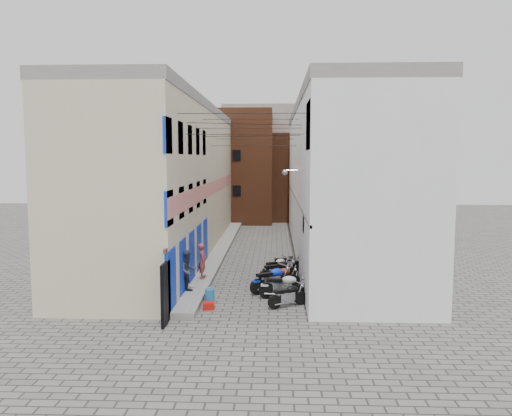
# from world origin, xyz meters

# --- Properties ---
(ground) EXTENTS (90.00, 90.00, 0.00)m
(ground) POSITION_xyz_m (0.00, 0.00, 0.00)
(ground) COLOR #585653
(ground) RESTS_ON ground
(plinth) EXTENTS (0.90, 26.00, 0.25)m
(plinth) POSITION_xyz_m (-2.05, 13.00, 0.12)
(plinth) COLOR slate
(plinth) RESTS_ON ground
(building_left) EXTENTS (5.10, 27.00, 9.00)m
(building_left) POSITION_xyz_m (-4.98, 12.95, 4.50)
(building_left) COLOR beige
(building_left) RESTS_ON ground
(building_right) EXTENTS (5.94, 26.00, 9.00)m
(building_right) POSITION_xyz_m (5.00, 13.00, 4.51)
(building_right) COLOR white
(building_right) RESTS_ON ground
(building_far_brick_left) EXTENTS (6.00, 6.00, 10.00)m
(building_far_brick_left) POSITION_xyz_m (-2.00, 28.00, 5.00)
(building_far_brick_left) COLOR brown
(building_far_brick_left) RESTS_ON ground
(building_far_brick_right) EXTENTS (5.00, 6.00, 8.00)m
(building_far_brick_right) POSITION_xyz_m (3.00, 30.00, 4.00)
(building_far_brick_right) COLOR brown
(building_far_brick_right) RESTS_ON ground
(building_far_concrete) EXTENTS (8.00, 5.00, 11.00)m
(building_far_concrete) POSITION_xyz_m (0.00, 34.00, 5.50)
(building_far_concrete) COLOR slate
(building_far_concrete) RESTS_ON ground
(far_shopfront) EXTENTS (2.00, 0.30, 2.40)m
(far_shopfront) POSITION_xyz_m (0.00, 25.20, 1.20)
(far_shopfront) COLOR black
(far_shopfront) RESTS_ON ground
(overhead_wires) EXTENTS (5.80, 13.02, 1.32)m
(overhead_wires) POSITION_xyz_m (0.00, 7.64, 7.12)
(overhead_wires) COLOR black
(overhead_wires) RESTS_ON ground
(motorcycle_a) EXTENTS (1.80, 1.38, 1.02)m
(motorcycle_a) POSITION_xyz_m (1.80, 1.76, 0.51)
(motorcycle_a) COLOR black
(motorcycle_a) RESTS_ON ground
(motorcycle_b) EXTENTS (2.13, 0.82, 1.21)m
(motorcycle_b) POSITION_xyz_m (1.66, 2.83, 0.60)
(motorcycle_b) COLOR silver
(motorcycle_b) RESTS_ON ground
(motorcycle_c) EXTENTS (2.20, 1.79, 1.26)m
(motorcycle_c) POSITION_xyz_m (1.17, 3.86, 0.63)
(motorcycle_c) COLOR #0D2ECE
(motorcycle_c) RESTS_ON ground
(motorcycle_d) EXTENTS (1.83, 0.74, 1.03)m
(motorcycle_d) POSITION_xyz_m (1.54, 4.87, 0.51)
(motorcycle_d) COLOR #A7290B
(motorcycle_d) RESTS_ON ground
(motorcycle_e) EXTENTS (2.12, 1.58, 1.19)m
(motorcycle_e) POSITION_xyz_m (1.46, 5.62, 0.60)
(motorcycle_e) COLOR black
(motorcycle_e) RESTS_ON ground
(motorcycle_f) EXTENTS (1.77, 1.54, 1.04)m
(motorcycle_f) POSITION_xyz_m (1.40, 6.83, 0.52)
(motorcycle_f) COLOR #B9B8BD
(motorcycle_f) RESTS_ON ground
(motorcycle_g) EXTENTS (1.85, 0.93, 1.03)m
(motorcycle_g) POSITION_xyz_m (1.87, 7.69, 0.51)
(motorcycle_g) COLOR black
(motorcycle_g) RESTS_ON ground
(person_a) EXTENTS (0.50, 0.66, 1.64)m
(person_a) POSITION_xyz_m (-2.06, 5.22, 1.07)
(person_a) COLOR #954036
(person_a) RESTS_ON plinth
(person_b) EXTENTS (1.06, 1.07, 1.74)m
(person_b) POSITION_xyz_m (-2.34, 2.93, 1.12)
(person_b) COLOR #2C3142
(person_b) RESTS_ON plinth
(water_jug_near) EXTENTS (0.38, 0.38, 0.57)m
(water_jug_near) POSITION_xyz_m (-1.33, 2.12, 0.29)
(water_jug_near) COLOR #216AA7
(water_jug_near) RESTS_ON ground
(water_jug_far) EXTENTS (0.44, 0.44, 0.53)m
(water_jug_far) POSITION_xyz_m (-1.35, 2.49, 0.27)
(water_jug_far) COLOR blue
(water_jug_far) RESTS_ON ground
(red_crate) EXTENTS (0.48, 0.39, 0.28)m
(red_crate) POSITION_xyz_m (-1.26, 1.34, 0.14)
(red_crate) COLOR #B2130C
(red_crate) RESTS_ON ground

